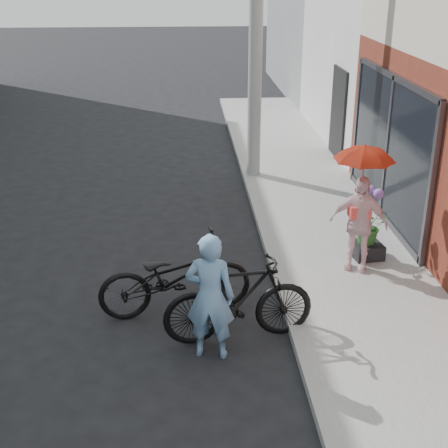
{
  "coord_description": "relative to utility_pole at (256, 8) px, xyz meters",
  "views": [
    {
      "loc": [
        -0.39,
        -6.72,
        4.36
      ],
      "look_at": [
        0.13,
        0.96,
        1.1
      ],
      "focal_mm": 50.0,
      "sensor_mm": 36.0,
      "label": 1
    }
  ],
  "objects": [
    {
      "name": "ground",
      "position": [
        -1.1,
        -6.0,
        -3.5
      ],
      "size": [
        80.0,
        80.0,
        0.0
      ],
      "primitive_type": "plane",
      "color": "black",
      "rests_on": "ground"
    },
    {
      "name": "sidewalk",
      "position": [
        1.0,
        -4.0,
        -3.44
      ],
      "size": [
        2.2,
        24.0,
        0.12
      ],
      "primitive_type": "cube",
      "color": "gray",
      "rests_on": "ground"
    },
    {
      "name": "curb",
      "position": [
        -0.16,
        -4.0,
        -3.44
      ],
      "size": [
        0.12,
        24.0,
        0.12
      ],
      "primitive_type": "cube",
      "color": "#9E9E99",
      "rests_on": "ground"
    },
    {
      "name": "utility_pole",
      "position": [
        0.0,
        0.0,
        0.0
      ],
      "size": [
        0.28,
        0.28,
        7.0
      ],
      "primitive_type": "cylinder",
      "color": "#9E9E99",
      "rests_on": "ground"
    },
    {
      "name": "officer",
      "position": [
        -1.23,
        -6.44,
        -2.71
      ],
      "size": [
        0.64,
        0.48,
        1.58
      ],
      "primitive_type": "imported",
      "rotation": [
        0.0,
        0.0,
        2.95
      ],
      "color": "#709CC8",
      "rests_on": "ground"
    },
    {
      "name": "bike_left",
      "position": [
        -1.64,
        -5.44,
        -2.97
      ],
      "size": [
        2.11,
        1.03,
        1.06
      ],
      "primitive_type": "imported",
      "rotation": [
        0.0,
        0.0,
        1.74
      ],
      "color": "black",
      "rests_on": "ground"
    },
    {
      "name": "bike_right",
      "position": [
        -0.87,
        -6.14,
        -2.94
      ],
      "size": [
        1.92,
        0.76,
        1.12
      ],
      "primitive_type": "imported",
      "rotation": [
        0.0,
        0.0,
        1.7
      ],
      "color": "black",
      "rests_on": "ground"
    },
    {
      "name": "kimono_woman",
      "position": [
        1.03,
        -4.52,
        -2.66
      ],
      "size": [
        0.91,
        0.66,
        1.43
      ],
      "primitive_type": "imported",
      "rotation": [
        0.0,
        0.0,
        -0.42
      ],
      "color": "#FCD3D8",
      "rests_on": "sidewalk"
    },
    {
      "name": "parasol",
      "position": [
        1.03,
        -4.52,
        -1.59
      ],
      "size": [
        0.83,
        0.83,
        0.73
      ],
      "primitive_type": "imported",
      "color": "red",
      "rests_on": "kimono_woman"
    },
    {
      "name": "planter",
      "position": [
        1.3,
        -4.18,
        -3.27
      ],
      "size": [
        0.49,
        0.49,
        0.23
      ],
      "primitive_type": "cube",
      "rotation": [
        0.0,
        0.0,
        0.14
      ],
      "color": "black",
      "rests_on": "sidewalk"
    },
    {
      "name": "potted_plant",
      "position": [
        1.3,
        -4.18,
        -2.86
      ],
      "size": [
        0.53,
        0.46,
        0.59
      ],
      "primitive_type": "imported",
      "color": "#2E692A",
      "rests_on": "planter"
    }
  ]
}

